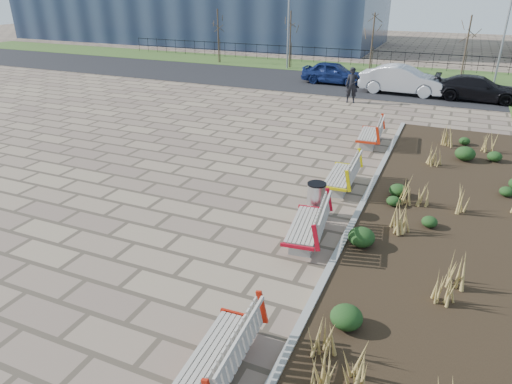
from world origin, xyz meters
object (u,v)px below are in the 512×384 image
at_px(bench_c, 341,174).
at_px(lamp_east, 505,34).
at_px(bench_d, 369,133).
at_px(lamp_west, 288,26).
at_px(pedestrian, 352,85).
at_px(car_silver, 403,80).
at_px(car_black, 477,88).
at_px(litter_bin, 316,200).
at_px(car_blue, 333,73).
at_px(bench_b, 306,223).
at_px(bench_a, 216,351).

bearing_deg(bench_c, lamp_east, 73.68).
bearing_deg(bench_d, lamp_west, 116.47).
bearing_deg(lamp_west, pedestrian, -51.74).
bearing_deg(bench_d, car_silver, 86.28).
bearing_deg(car_black, lamp_west, 67.85).
xyz_separation_m(litter_bin, car_blue, (-4.28, 17.93, 0.21)).
bearing_deg(lamp_west, bench_b, -68.95).
bearing_deg(car_black, car_silver, 88.75).
bearing_deg(bench_b, lamp_west, 103.95).
height_order(bench_d, litter_bin, bench_d).
bearing_deg(car_black, bench_b, 168.51).
bearing_deg(car_black, car_blue, 81.28).
bearing_deg(car_silver, bench_c, -177.31).
bearing_deg(car_blue, bench_c, -162.21).
bearing_deg(car_blue, bench_d, -156.30).
xyz_separation_m(bench_d, pedestrian, (-2.25, 6.73, 0.42)).
xyz_separation_m(bench_c, lamp_west, (-9.00, 19.91, 2.54)).
xyz_separation_m(litter_bin, car_black, (4.06, 16.53, 0.19)).
bearing_deg(pedestrian, lamp_east, 36.91).
xyz_separation_m(pedestrian, lamp_west, (-6.75, 8.56, 2.12)).
bearing_deg(car_blue, litter_bin, -164.44).
height_order(bench_a, bench_b, same).
height_order(litter_bin, lamp_east, lamp_east).
bearing_deg(bench_c, car_blue, 103.42).
distance_m(lamp_west, lamp_east, 14.00).
bearing_deg(car_silver, pedestrian, 148.30).
height_order(pedestrian, lamp_west, lamp_west).
height_order(car_blue, car_silver, car_silver).
relative_size(bench_a, pedestrian, 1.14).
relative_size(bench_d, car_blue, 0.53).
height_order(car_black, lamp_east, lamp_east).
bearing_deg(lamp_east, bench_a, -100.11).
relative_size(bench_d, lamp_east, 0.35).
bearing_deg(pedestrian, bench_a, -96.23).
distance_m(litter_bin, car_black, 17.02).
relative_size(bench_a, lamp_east, 0.35).
height_order(litter_bin, pedestrian, pedestrian).
bearing_deg(bench_a, pedestrian, 93.88).
bearing_deg(litter_bin, bench_c, 85.58).
relative_size(litter_bin, pedestrian, 0.52).
relative_size(bench_c, pedestrian, 1.14).
distance_m(car_black, lamp_east, 6.05).
bearing_deg(car_blue, bench_a, -167.37).
relative_size(bench_c, lamp_east, 0.35).
distance_m(pedestrian, lamp_west, 11.10).
height_order(car_silver, lamp_east, lamp_east).
relative_size(litter_bin, car_black, 0.21).
distance_m(bench_b, bench_d, 8.09).
distance_m(litter_bin, car_silver, 16.68).
distance_m(bench_b, litter_bin, 1.40).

